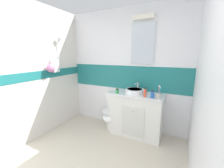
{
  "coord_description": "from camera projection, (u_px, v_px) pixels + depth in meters",
  "views": [
    {
      "loc": [
        1.11,
        -0.4,
        1.58
      ],
      "look_at": [
        0.0,
        1.78,
        1.07
      ],
      "focal_mm": 22.66,
      "sensor_mm": 36.0,
      "label": 1
    }
  ],
  "objects": [
    {
      "name": "sink_basin",
      "position": [
        135.0,
        91.0,
        2.71
      ],
      "size": [
        0.35,
        0.39,
        0.19
      ],
      "color": "white",
      "rests_on": "vanity_cabinet"
    },
    {
      "name": "toilet",
      "position": [
        113.0,
        112.0,
        3.05
      ],
      "size": [
        0.37,
        0.5,
        0.78
      ],
      "color": "white",
      "rests_on": "ground_plane"
    },
    {
      "name": "lotion_bottle_short",
      "position": [
        152.0,
        94.0,
        2.42
      ],
      "size": [
        0.06,
        0.06,
        0.14
      ],
      "color": "#2659B2",
      "rests_on": "vanity_cabinet"
    },
    {
      "name": "wall_back_tiled",
      "position": [
        126.0,
        70.0,
        3.04
      ],
      "size": [
        3.2,
        0.2,
        2.5
      ],
      "color": "white",
      "rests_on": "ground_plane"
    },
    {
      "name": "wall_right_plain",
      "position": [
        210.0,
        90.0,
        1.36
      ],
      "size": [
        0.1,
        3.48,
        2.5
      ],
      "primitive_type": "cube",
      "color": "white",
      "rests_on": "ground_plane"
    },
    {
      "name": "hair_gel_jar",
      "position": [
        117.0,
        91.0,
        2.72
      ],
      "size": [
        0.07,
        0.07,
        0.09
      ],
      "color": "green",
      "rests_on": "vanity_cabinet"
    },
    {
      "name": "soap_dispenser",
      "position": [
        145.0,
        93.0,
        2.47
      ],
      "size": [
        0.05,
        0.05,
        0.18
      ],
      "color": "#D84C33",
      "rests_on": "vanity_cabinet"
    },
    {
      "name": "ground_plane",
      "position": [
        95.0,
        159.0,
        2.21
      ],
      "size": [
        3.2,
        3.48,
        0.04
      ],
      "primitive_type": "cube",
      "color": "beige"
    },
    {
      "name": "wall_left_shower_alcove",
      "position": [
        31.0,
        73.0,
        2.55
      ],
      "size": [
        0.29,
        3.48,
        2.5
      ],
      "color": "silver",
      "rests_on": "ground_plane"
    },
    {
      "name": "toothbrush_cup",
      "position": [
        159.0,
        96.0,
        2.38
      ],
      "size": [
        0.07,
        0.07,
        0.23
      ],
      "color": "#B2ADA3",
      "rests_on": "vanity_cabinet"
    },
    {
      "name": "vanity_cabinet",
      "position": [
        137.0,
        114.0,
        2.8
      ],
      "size": [
        0.99,
        0.51,
        0.85
      ],
      "color": "silver",
      "rests_on": "ground_plane"
    }
  ]
}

